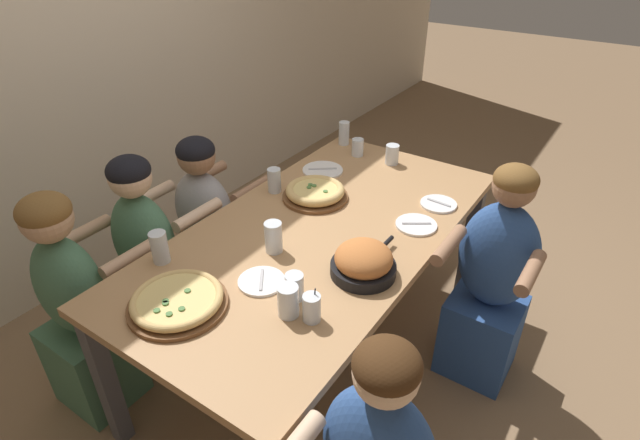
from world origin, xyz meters
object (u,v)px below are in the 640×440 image
object	(u,v)px
empty_plate_b	(438,204)
drinking_glass_d	(274,180)
diner_far_left	(80,313)
drinking_glass_e	(294,288)
diner_near_midright	(491,288)
drinking_glass_c	(274,238)
drinking_glass_f	(344,135)
drinking_glass_a	(358,148)
diner_far_center	(208,236)
pizza_board_main	(315,192)
skillet_bowl	(364,262)
empty_plate_d	(416,225)
pizza_board_second	(177,301)
drinking_glass_h	(160,247)
empty_plate_a	(261,281)
diner_far_midleft	(151,268)
drinking_glass_b	(392,155)
cocktail_glass_blue	(312,309)
empty_plate_c	(323,170)
drinking_glass_g	(288,301)

from	to	relation	value
empty_plate_b	drinking_glass_d	bearing A→B (deg)	114.15
drinking_glass_d	diner_far_left	size ratio (longest dim) A/B	0.11
drinking_glass_e	diner_near_midright	bearing A→B (deg)	-33.73
drinking_glass_c	drinking_glass_f	bearing A→B (deg)	17.14
drinking_glass_a	diner_far_center	distance (m)	1.02
drinking_glass_e	diner_far_center	size ratio (longest dim) A/B	0.10
diner_far_center	pizza_board_main	bearing A→B (deg)	25.60
skillet_bowl	drinking_glass_f	world-z (taller)	drinking_glass_f
diner_far_center	empty_plate_d	bearing A→B (deg)	15.86
pizza_board_second	drinking_glass_h	bearing A→B (deg)	59.57
pizza_board_main	skillet_bowl	bearing A→B (deg)	-128.28
drinking_glass_f	drinking_glass_h	distance (m)	1.48
drinking_glass_h	empty_plate_a	bearing A→B (deg)	-74.25
diner_far_midleft	empty_plate_a	bearing A→B (deg)	-1.66
empty_plate_a	drinking_glass_b	distance (m)	1.27
drinking_glass_f	drinking_glass_h	bearing A→B (deg)	-179.59
cocktail_glass_blue	drinking_glass_f	size ratio (longest dim) A/B	0.94
diner_near_midright	empty_plate_c	bearing A→B (deg)	-7.89
empty_plate_a	drinking_glass_e	bearing A→B (deg)	-90.15
drinking_glass_g	diner_far_midleft	distance (m)	1.02
drinking_glass_c	drinking_glass_g	world-z (taller)	drinking_glass_c
cocktail_glass_blue	diner_near_midright	size ratio (longest dim) A/B	0.12
skillet_bowl	drinking_glass_a	size ratio (longest dim) A/B	3.76
diner_far_center	drinking_glass_a	bearing A→B (deg)	61.07
drinking_glass_f	empty_plate_b	bearing A→B (deg)	-115.84
skillet_bowl	drinking_glass_h	xyz separation A→B (m)	(-0.40, 0.75, 0.01)
drinking_glass_f	empty_plate_a	bearing A→B (deg)	-161.63
diner_far_midleft	diner_near_midright	distance (m)	1.67
drinking_glass_b	pizza_board_main	bearing A→B (deg)	166.90
skillet_bowl	empty_plate_b	world-z (taller)	skillet_bowl
empty_plate_c	pizza_board_main	bearing A→B (deg)	-153.34
diner_far_midleft	empty_plate_b	bearing A→B (deg)	40.68
empty_plate_a	diner_far_center	size ratio (longest dim) A/B	0.17
drinking_glass_a	diner_far_center	bearing A→B (deg)	151.07
drinking_glass_d	drinking_glass_h	bearing A→B (deg)	178.95
drinking_glass_h	diner_far_midleft	size ratio (longest dim) A/B	0.12
empty_plate_d	diner_far_left	world-z (taller)	diner_far_left
drinking_glass_f	empty_plate_c	bearing A→B (deg)	-165.43
empty_plate_d	drinking_glass_c	bearing A→B (deg)	140.93
empty_plate_c	drinking_glass_g	xyz separation A→B (m)	(-1.05, -0.55, 0.06)
drinking_glass_h	pizza_board_second	bearing A→B (deg)	-120.43
drinking_glass_a	diner_far_left	distance (m)	1.73
pizza_board_second	diner_far_midleft	size ratio (longest dim) A/B	0.33
empty_plate_d	drinking_glass_h	size ratio (longest dim) A/B	1.38
cocktail_glass_blue	drinking_glass_c	xyz separation A→B (m)	(0.26, 0.38, 0.02)
drinking_glass_a	diner_far_center	size ratio (longest dim) A/B	0.09
cocktail_glass_blue	drinking_glass_d	bearing A→B (deg)	46.14
empty_plate_b	drinking_glass_h	world-z (taller)	drinking_glass_h
drinking_glass_b	drinking_glass_f	bearing A→B (deg)	77.27
empty_plate_a	drinking_glass_d	bearing A→B (deg)	34.31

